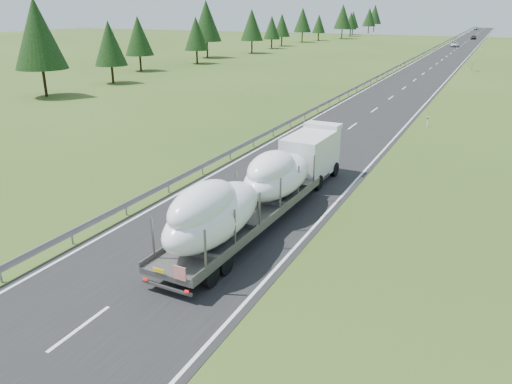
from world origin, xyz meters
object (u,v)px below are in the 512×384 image
at_px(highway_sign, 473,61).
at_px(boat_truck, 263,184).
at_px(distant_van, 455,44).
at_px(distant_car_blue, 476,29).
at_px(distant_car_dark, 474,37).

distance_m(highway_sign, boat_truck, 77.61).
height_order(distant_van, distant_car_blue, distant_van).
height_order(boat_truck, distant_van, boat_truck).
bearing_deg(distant_van, distant_car_blue, 87.62).
bearing_deg(boat_truck, highway_sign, 86.02).
bearing_deg(highway_sign, boat_truck, -93.98).
height_order(boat_truck, distant_car_dark, boat_truck).
distance_m(boat_truck, distant_car_blue, 265.59).
relative_size(highway_sign, distant_van, 0.52).
height_order(highway_sign, distant_van, highway_sign).
height_order(distant_car_dark, distant_car_blue, distant_car_dark).
bearing_deg(distant_car_dark, distant_van, -90.05).
xyz_separation_m(boat_truck, distant_car_dark, (-0.65, 179.32, -1.41)).
bearing_deg(distant_van, highway_sign, -85.08).
distance_m(distant_van, distant_car_blue, 126.83).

